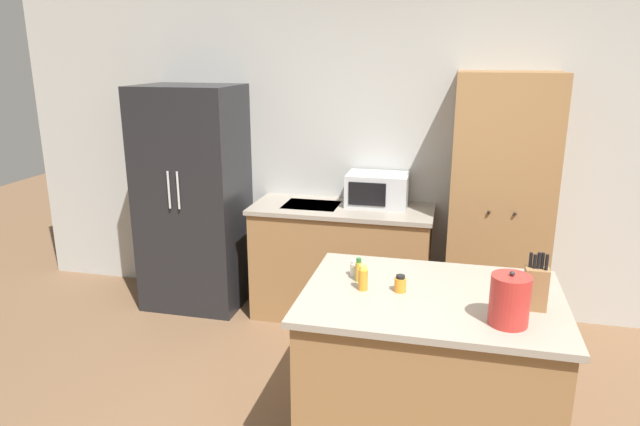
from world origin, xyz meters
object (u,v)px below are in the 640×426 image
object	(u,v)px
pantry_cabinet	(499,208)
refrigerator	(194,198)
knife_block	(536,287)
spice_bottle_green_herb	(363,278)
microwave	(377,190)
spice_bottle_tall_dark	(354,269)
spice_bottle_amber_oil	(400,284)
spice_bottle_short_red	(359,270)
kettle	(510,300)

from	to	relation	value
pantry_cabinet	refrigerator	bearing A→B (deg)	-178.89
knife_block	spice_bottle_green_herb	xyz separation A→B (m)	(-0.84, 0.03, -0.05)
microwave	spice_bottle_tall_dark	bearing A→B (deg)	-86.72
spice_bottle_tall_dark	spice_bottle_green_herb	distance (m)	0.19
knife_block	spice_bottle_amber_oil	bearing A→B (deg)	175.32
spice_bottle_tall_dark	spice_bottle_amber_oil	distance (m)	0.31
knife_block	spice_bottle_short_red	xyz separation A→B (m)	(-0.88, 0.14, -0.05)
spice_bottle_green_herb	spice_bottle_amber_oil	bearing A→B (deg)	6.52
knife_block	kettle	size ratio (longest dim) A/B	1.11
pantry_cabinet	knife_block	world-z (taller)	pantry_cabinet
knife_block	kettle	xyz separation A→B (m)	(-0.13, -0.20, 0.01)
spice_bottle_short_red	knife_block	bearing A→B (deg)	-9.10
microwave	knife_block	xyz separation A→B (m)	(1.01, -1.73, -0.02)
spice_bottle_amber_oil	pantry_cabinet	bearing A→B (deg)	69.98
pantry_cabinet	microwave	bearing A→B (deg)	174.54
spice_bottle_short_red	spice_bottle_amber_oil	xyz separation A→B (m)	(0.23, -0.09, -0.02)
refrigerator	knife_block	world-z (taller)	refrigerator
kettle	microwave	bearing A→B (deg)	114.29
knife_block	spice_bottle_short_red	bearing A→B (deg)	170.90
spice_bottle_amber_oil	spice_bottle_green_herb	distance (m)	0.19
microwave	kettle	bearing A→B (deg)	-65.71
spice_bottle_short_red	kettle	world-z (taller)	kettle
spice_bottle_short_red	spice_bottle_amber_oil	size ratio (longest dim) A/B	1.45
pantry_cabinet	spice_bottle_short_red	size ratio (longest dim) A/B	15.26
spice_bottle_green_herb	pantry_cabinet	bearing A→B (deg)	64.45
pantry_cabinet	kettle	xyz separation A→B (m)	(-0.07, -1.84, 0.06)
spice_bottle_green_herb	kettle	xyz separation A→B (m)	(0.71, -0.23, 0.05)
spice_bottle_green_herb	refrigerator	bearing A→B (deg)	137.49
spice_bottle_amber_oil	kettle	world-z (taller)	kettle
refrigerator	kettle	xyz separation A→B (m)	(2.41, -1.79, 0.12)
pantry_cabinet	microwave	xyz separation A→B (m)	(-0.94, 0.09, 0.07)
spice_bottle_tall_dark	spice_bottle_amber_oil	bearing A→B (deg)	-29.72
pantry_cabinet	kettle	world-z (taller)	pantry_cabinet
spice_bottle_short_red	kettle	size ratio (longest dim) A/B	0.51
spice_bottle_short_red	spice_bottle_green_herb	distance (m)	0.12
spice_bottle_amber_oil	spice_bottle_green_herb	world-z (taller)	spice_bottle_green_herb
pantry_cabinet	spice_bottle_green_herb	size ratio (longest dim) A/B	14.64
refrigerator	spice_bottle_amber_oil	xyz separation A→B (m)	(1.90, -1.54, 0.04)
spice_bottle_short_red	kettle	distance (m)	0.82
microwave	spice_bottle_green_herb	world-z (taller)	microwave
spice_bottle_tall_dark	spice_bottle_green_herb	xyz separation A→B (m)	(0.08, -0.18, 0.02)
spice_bottle_tall_dark	kettle	distance (m)	0.88
knife_block	kettle	distance (m)	0.24
pantry_cabinet	microwave	distance (m)	0.94
pantry_cabinet	spice_bottle_short_red	world-z (taller)	pantry_cabinet
pantry_cabinet	spice_bottle_tall_dark	xyz separation A→B (m)	(-0.85, -1.44, -0.02)
spice_bottle_amber_oil	spice_bottle_short_red	bearing A→B (deg)	159.31
microwave	spice_bottle_tall_dark	world-z (taller)	microwave
spice_bottle_tall_dark	kettle	size ratio (longest dim) A/B	0.35
refrigerator	kettle	world-z (taller)	refrigerator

